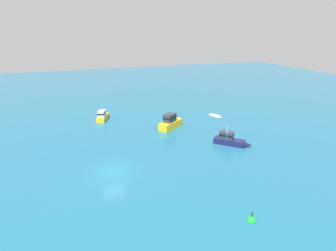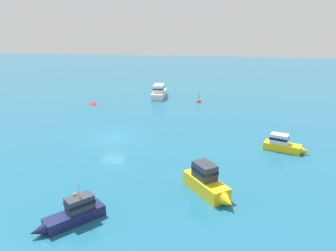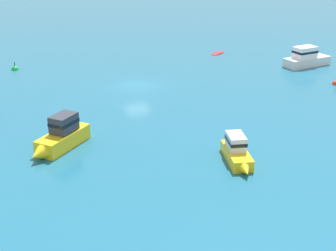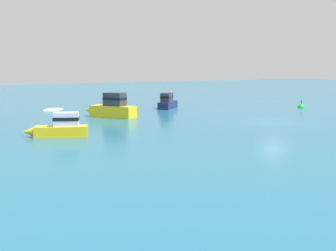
{
  "view_description": "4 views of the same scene",
  "coord_description": "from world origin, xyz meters",
  "px_view_note": "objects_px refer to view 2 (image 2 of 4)",
  "views": [
    {
      "loc": [
        -3.03,
        -26.51,
        14.72
      ],
      "look_at": [
        7.96,
        4.34,
        2.89
      ],
      "focal_mm": 28.98,
      "sensor_mm": 36.0,
      "label": 1
    },
    {
      "loc": [
        34.12,
        10.73,
        13.29
      ],
      "look_at": [
        2.34,
        6.67,
        2.59
      ],
      "focal_mm": 35.57,
      "sensor_mm": 36.0,
      "label": 2
    },
    {
      "loc": [
        18.67,
        41.18,
        14.08
      ],
      "look_at": [
        3.06,
        12.23,
        0.69
      ],
      "focal_mm": 50.73,
      "sensor_mm": 36.0,
      "label": 3
    },
    {
      "loc": [
        -32.05,
        27.44,
        5.28
      ],
      "look_at": [
        -2.98,
        12.03,
        0.88
      ],
      "focal_mm": 51.57,
      "sensor_mm": 36.0,
      "label": 4
    }
  ],
  "objects_px": {
    "launch": "(208,183)",
    "powerboat": "(73,213)",
    "motor_cruiser": "(283,144)",
    "skiff": "(93,104)",
    "motor_cruiser_1": "(159,92)",
    "mooring_buoy": "(199,102)"
  },
  "relations": [
    {
      "from": "launch",
      "to": "powerboat",
      "type": "height_order",
      "value": "powerboat"
    },
    {
      "from": "motor_cruiser",
      "to": "skiff",
      "type": "bearing_deg",
      "value": 169.65
    },
    {
      "from": "motor_cruiser",
      "to": "launch",
      "type": "height_order",
      "value": "launch"
    },
    {
      "from": "skiff",
      "to": "powerboat",
      "type": "bearing_deg",
      "value": 171.99
    },
    {
      "from": "motor_cruiser_1",
      "to": "skiff",
      "type": "bearing_deg",
      "value": 120.52
    },
    {
      "from": "skiff",
      "to": "mooring_buoy",
      "type": "height_order",
      "value": "mooring_buoy"
    },
    {
      "from": "launch",
      "to": "motor_cruiser_1",
      "type": "xyz_separation_m",
      "value": [
        -31.21,
        -8.58,
        -0.02
      ]
    },
    {
      "from": "skiff",
      "to": "mooring_buoy",
      "type": "distance_m",
      "value": 16.75
    },
    {
      "from": "motor_cruiser_1",
      "to": "launch",
      "type": "bearing_deg",
      "value": -164.86
    },
    {
      "from": "skiff",
      "to": "mooring_buoy",
      "type": "xyz_separation_m",
      "value": [
        -3.17,
        16.45,
        0.01
      ]
    },
    {
      "from": "powerboat",
      "to": "skiff",
      "type": "bearing_deg",
      "value": -119.19
    },
    {
      "from": "launch",
      "to": "mooring_buoy",
      "type": "distance_m",
      "value": 28.69
    },
    {
      "from": "motor_cruiser",
      "to": "launch",
      "type": "xyz_separation_m",
      "value": [
        9.63,
        -7.55,
        0.21
      ]
    },
    {
      "from": "skiff",
      "to": "motor_cruiser_1",
      "type": "bearing_deg",
      "value": -84.38
    },
    {
      "from": "launch",
      "to": "powerboat",
      "type": "bearing_deg",
      "value": -95.92
    },
    {
      "from": "skiff",
      "to": "launch",
      "type": "bearing_deg",
      "value": -169.51
    },
    {
      "from": "motor_cruiser",
      "to": "skiff",
      "type": "relative_size",
      "value": 1.73
    },
    {
      "from": "skiff",
      "to": "motor_cruiser_1",
      "type": "xyz_separation_m",
      "value": [
        -5.75,
        9.66,
        0.87
      ]
    },
    {
      "from": "mooring_buoy",
      "to": "launch",
      "type": "bearing_deg",
      "value": 3.58
    },
    {
      "from": "launch",
      "to": "skiff",
      "type": "height_order",
      "value": "launch"
    },
    {
      "from": "launch",
      "to": "powerboat",
      "type": "distance_m",
      "value": 10.19
    },
    {
      "from": "powerboat",
      "to": "motor_cruiser",
      "type": "bearing_deg",
      "value": 175.58
    }
  ]
}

